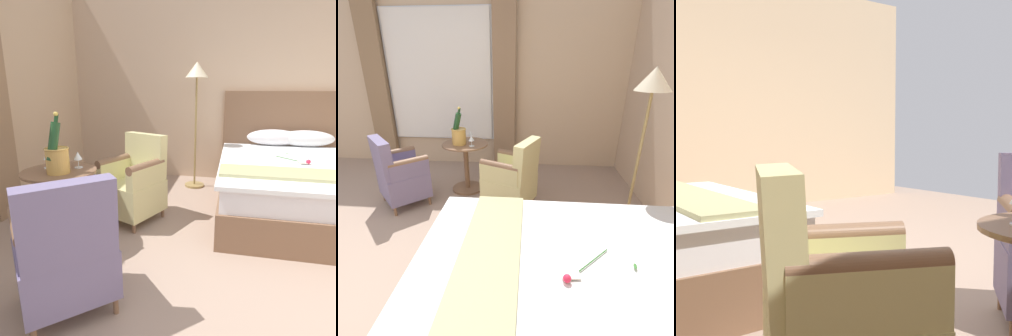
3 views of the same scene
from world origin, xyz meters
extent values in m
plane|color=gray|center=(0.00, 0.00, 0.00)|extent=(7.62, 7.62, 0.00)
cube|color=#D0B28B|center=(3.12, 0.00, 1.55)|extent=(0.12, 6.21, 3.09)
cube|color=tan|center=(0.25, 1.27, 0.62)|extent=(1.77, 0.40, 0.03)
cube|color=#CBC384|center=(-1.45, 1.49, 0.68)|extent=(0.52, 0.33, 0.49)
cube|color=#CBC384|center=(-1.75, 1.35, 0.54)|extent=(0.29, 0.50, 0.21)
cylinder|color=brown|center=(-1.75, 1.35, 0.64)|extent=(0.29, 0.50, 0.09)
cube|color=#CBC384|center=(-1.36, 1.17, 0.54)|extent=(0.29, 0.50, 0.21)
cylinder|color=brown|center=(-1.36, 1.17, 0.64)|extent=(0.29, 0.50, 0.09)
cylinder|color=brown|center=(-1.19, -0.10, 0.06)|extent=(0.04, 0.04, 0.12)
cube|color=slate|center=(-1.36, 0.07, 0.55)|extent=(0.39, 0.41, 0.20)
cylinder|color=brown|center=(-1.36, 0.07, 0.65)|extent=(0.39, 0.41, 0.09)
camera|label=1|loc=(-0.51, -1.61, 1.40)|focal=32.00mm
camera|label=2|loc=(1.44, 1.50, 1.79)|focal=28.00mm
camera|label=3|loc=(-2.81, 2.21, 1.04)|focal=50.00mm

